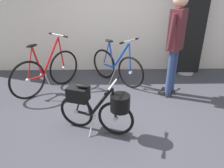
% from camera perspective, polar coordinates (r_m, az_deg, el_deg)
% --- Properties ---
extents(ground_plane, '(7.61, 7.61, 0.00)m').
position_cam_1_polar(ground_plane, '(3.20, 2.99, -10.97)').
color(ground_plane, '#38383F').
extents(back_wall, '(7.61, 0.10, 2.67)m').
position_cam_1_polar(back_wall, '(4.97, 1.32, 18.71)').
color(back_wall, silver).
rests_on(back_wall, ground_plane).
extents(floor_banner_stand, '(0.60, 0.36, 1.74)m').
position_cam_1_polar(floor_banner_stand, '(5.09, 20.37, 11.02)').
color(floor_banner_stand, '#B7B7BC').
rests_on(floor_banner_stand, ground_plane).
extents(folding_bike_foreground, '(1.04, 0.56, 0.77)m').
position_cam_1_polar(folding_bike_foreground, '(2.87, -3.68, -5.84)').
color(folding_bike_foreground, black).
rests_on(folding_bike_foreground, ground_plane).
extents(display_bike_left, '(1.02, 1.19, 1.06)m').
position_cam_1_polar(display_bike_left, '(4.22, -17.15, 3.22)').
color(display_bike_left, black).
rests_on(display_bike_left, ground_plane).
extents(display_bike_right, '(1.02, 1.00, 0.97)m').
position_cam_1_polar(display_bike_right, '(4.41, 1.24, 4.87)').
color(display_bike_right, black).
rests_on(display_bike_right, ground_plane).
extents(visitor_near_wall, '(0.39, 0.44, 1.81)m').
position_cam_1_polar(visitor_near_wall, '(3.81, 16.80, 11.44)').
color(visitor_near_wall, navy).
rests_on(visitor_near_wall, ground_plane).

